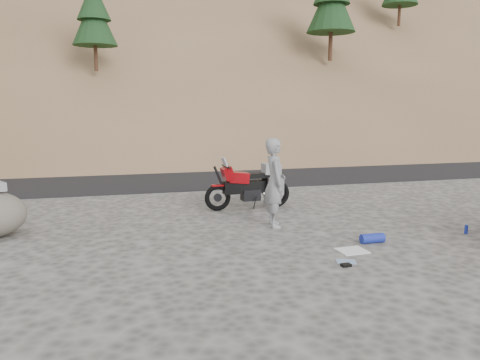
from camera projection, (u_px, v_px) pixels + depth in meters
The scene contains 10 objects.
ground at pixel (285, 236), 9.50m from camera, with size 140.00×140.00×0.00m, color #474541.
road at pixel (204, 175), 18.10m from camera, with size 120.00×7.00×0.05m, color black.
hillside at pixel (145, 21), 46.80m from camera, with size 120.00×73.00×46.72m.
motorcycle at pixel (252, 186), 12.04m from camera, with size 2.32×0.75×1.38m.
man at pixel (274, 226), 10.32m from camera, with size 0.71×0.47×1.95m, color gray.
gear_white_cloth at pixel (352, 251), 8.55m from camera, with size 0.51×0.45×0.02m, color white.
gear_blue_mat at pixel (372, 238), 9.04m from camera, with size 0.19×0.19×0.47m, color navy.
gear_bottle at pixel (466, 229), 9.68m from camera, with size 0.07×0.07×0.19m, color navy.
gear_glove_a at pixel (346, 265), 7.73m from camera, with size 0.16×0.11×0.05m, color black.
gear_blue_cloth at pixel (346, 262), 7.95m from camera, with size 0.32×0.24×0.01m, color #7B96BF.
Camera 1 is at (-3.22, -8.67, 2.62)m, focal length 35.00 mm.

